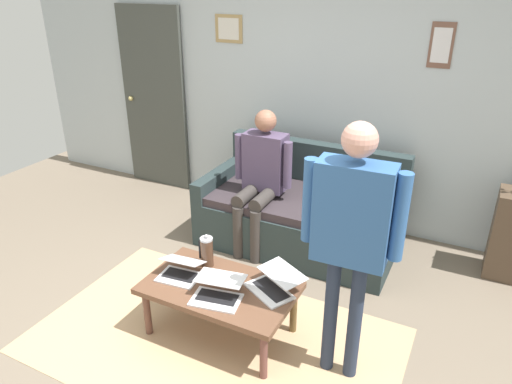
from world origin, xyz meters
TOP-DOWN VIEW (x-y plane):
  - ground_plane at (0.00, 0.00)m, footprint 7.68×7.68m
  - area_rug at (-0.12, -0.03)m, footprint 2.49×1.50m
  - back_wall at (-0.00, -2.20)m, footprint 7.04×0.11m
  - interior_door at (1.90, -2.11)m, footprint 0.82×0.09m
  - couch at (-0.15, -1.57)m, footprint 1.77×0.95m
  - coffee_table at (-0.12, -0.13)m, footprint 1.03×0.61m
  - laptop_left at (0.18, -0.11)m, footprint 0.31×0.29m
  - laptop_center at (-0.18, -0.02)m, footprint 0.37×0.35m
  - laptop_right at (-0.47, -0.26)m, footprint 0.43×0.42m
  - french_press at (0.08, -0.31)m, footprint 0.11×0.09m
  - person_standing at (-0.97, -0.17)m, footprint 0.58×0.20m
  - person_seated at (0.16, -1.34)m, footprint 0.55×0.51m

SIDE VIEW (x-z plane):
  - ground_plane at x=0.00m, z-range 0.00..0.00m
  - area_rug at x=-0.12m, z-range 0.00..0.01m
  - couch at x=-0.15m, z-range -0.14..0.74m
  - coffee_table at x=-0.12m, z-range 0.15..0.55m
  - laptop_left at x=0.18m, z-range 0.37..0.51m
  - laptop_right at x=-0.47m, z-range 0.38..0.50m
  - laptop_center at x=-0.18m, z-range 0.38..0.50m
  - french_press at x=0.08m, z-range 0.39..0.64m
  - person_seated at x=0.16m, z-range 0.09..1.37m
  - interior_door at x=1.90m, z-range 0.00..2.05m
  - person_standing at x=-0.97m, z-range 0.23..1.88m
  - back_wall at x=0.00m, z-range 0.00..2.70m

